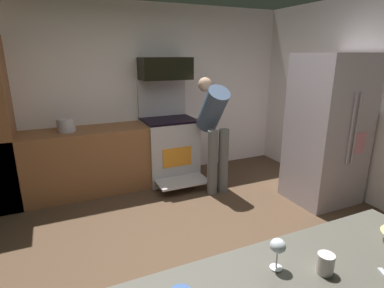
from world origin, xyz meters
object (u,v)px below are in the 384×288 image
(refrigerator, at_px, (327,130))
(mug_tea, at_px, (325,264))
(wine_glass_far, at_px, (278,247))
(stock_pot, at_px, (66,125))
(microwave, at_px, (165,68))
(oven_range, at_px, (169,147))
(person_cook, at_px, (214,126))

(refrigerator, bearing_deg, mug_tea, -137.65)
(wine_glass_far, bearing_deg, stock_pot, 103.07)
(microwave, height_order, mug_tea, microwave)
(oven_range, xyz_separation_m, wine_glass_far, (-0.66, -3.27, 0.51))
(oven_range, distance_m, wine_glass_far, 3.37)
(person_cook, bearing_deg, oven_range, 124.73)
(oven_range, xyz_separation_m, refrigerator, (1.61, -1.49, 0.44))
(microwave, bearing_deg, oven_range, -90.00)
(oven_range, xyz_separation_m, mug_tea, (-0.47, -3.38, 0.44))
(oven_range, height_order, refrigerator, refrigerator)
(refrigerator, xyz_separation_m, person_cook, (-1.18, 0.87, -0.01))
(microwave, relative_size, wine_glass_far, 4.69)
(oven_range, bearing_deg, person_cook, -55.27)
(refrigerator, bearing_deg, person_cook, 143.57)
(wine_glass_far, bearing_deg, mug_tea, -31.85)
(mug_tea, bearing_deg, oven_range, 82.06)
(oven_range, height_order, wine_glass_far, oven_range)
(microwave, height_order, person_cook, microwave)
(oven_range, bearing_deg, stock_pot, 179.43)
(stock_pot, bearing_deg, oven_range, -0.57)
(stock_pot, bearing_deg, wine_glass_far, -76.93)
(wine_glass_far, relative_size, stock_pot, 0.68)
(microwave, xyz_separation_m, refrigerator, (1.61, -1.58, -0.73))
(microwave, relative_size, mug_tea, 7.66)
(person_cook, bearing_deg, wine_glass_far, -112.35)
(refrigerator, bearing_deg, wine_glass_far, -141.83)
(microwave, distance_m, wine_glass_far, 3.49)
(refrigerator, relative_size, stock_pot, 8.18)
(refrigerator, relative_size, mug_tea, 19.60)
(oven_range, bearing_deg, microwave, 90.00)
(oven_range, relative_size, microwave, 2.05)
(mug_tea, bearing_deg, person_cook, 71.90)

